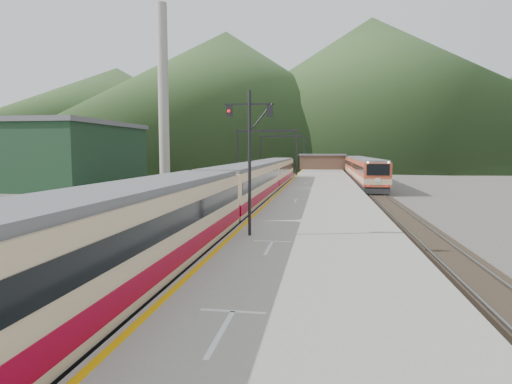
# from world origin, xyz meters

# --- Properties ---
(ground) EXTENTS (400.00, 400.00, 0.00)m
(ground) POSITION_xyz_m (0.00, 0.00, 0.00)
(ground) COLOR #47423D
(ground) RESTS_ON ground
(track_main) EXTENTS (2.60, 200.00, 0.23)m
(track_main) POSITION_xyz_m (0.00, 40.00, 0.07)
(track_main) COLOR black
(track_main) RESTS_ON ground
(track_far) EXTENTS (2.60, 200.00, 0.23)m
(track_far) POSITION_xyz_m (-5.00, 40.00, 0.07)
(track_far) COLOR black
(track_far) RESTS_ON ground
(track_second) EXTENTS (2.60, 200.00, 0.23)m
(track_second) POSITION_xyz_m (11.50, 40.00, 0.07)
(track_second) COLOR black
(track_second) RESTS_ON ground
(platform) EXTENTS (8.00, 100.00, 1.00)m
(platform) POSITION_xyz_m (5.60, 38.00, 0.50)
(platform) COLOR gray
(platform) RESTS_ON ground
(gantry_near) EXTENTS (9.55, 0.25, 8.00)m
(gantry_near) POSITION_xyz_m (-2.85, 55.00, 5.59)
(gantry_near) COLOR black
(gantry_near) RESTS_ON ground
(gantry_far) EXTENTS (9.55, 0.25, 8.00)m
(gantry_far) POSITION_xyz_m (-2.85, 80.00, 5.59)
(gantry_far) COLOR black
(gantry_far) RESTS_ON ground
(warehouse) EXTENTS (14.50, 20.50, 8.60)m
(warehouse) POSITION_xyz_m (-28.00, 42.00, 4.32)
(warehouse) COLOR #18311E
(warehouse) RESTS_ON ground
(smokestack) EXTENTS (1.80, 1.80, 30.00)m
(smokestack) POSITION_xyz_m (-22.00, 62.00, 15.00)
(smokestack) COLOR #9E998E
(smokestack) RESTS_ON ground
(station_shed) EXTENTS (9.40, 4.40, 3.10)m
(station_shed) POSITION_xyz_m (5.60, 78.00, 2.57)
(station_shed) COLOR #4F3527
(station_shed) RESTS_ON platform
(hill_a) EXTENTS (180.00, 180.00, 60.00)m
(hill_a) POSITION_xyz_m (-40.00, 190.00, 30.00)
(hill_a) COLOR #2B461E
(hill_a) RESTS_ON ground
(hill_b) EXTENTS (220.00, 220.00, 75.00)m
(hill_b) POSITION_xyz_m (30.00, 230.00, 37.50)
(hill_b) COLOR #2B461E
(hill_b) RESTS_ON ground
(hill_d) EXTENTS (200.00, 200.00, 55.00)m
(hill_d) POSITION_xyz_m (-120.00, 240.00, 27.50)
(hill_d) COLOR #2B461E
(hill_d) RESTS_ON ground
(main_train) EXTENTS (2.93, 60.11, 3.58)m
(main_train) POSITION_xyz_m (0.00, 22.06, 2.02)
(main_train) COLOR #D0B083
(main_train) RESTS_ON track_main
(second_train) EXTENTS (2.86, 38.96, 3.49)m
(second_train) POSITION_xyz_m (11.50, 55.05, 1.98)
(second_train) COLOR #BD472B
(second_train) RESTS_ON track_second
(signal_mast) EXTENTS (2.20, 0.26, 6.45)m
(signal_mast) POSITION_xyz_m (2.62, 8.34, 4.96)
(signal_mast) COLOR black
(signal_mast) RESTS_ON platform
(short_signal_a) EXTENTS (0.24, 0.19, 2.27)m
(short_signal_a) POSITION_xyz_m (-3.41, 6.64, 1.46)
(short_signal_a) COLOR black
(short_signal_a) RESTS_ON ground
(short_signal_b) EXTENTS (0.24, 0.19, 2.27)m
(short_signal_b) POSITION_xyz_m (-3.07, 34.64, 1.46)
(short_signal_b) COLOR black
(short_signal_b) RESTS_ON ground
(short_signal_c) EXTENTS (0.26, 0.22, 2.27)m
(short_signal_c) POSITION_xyz_m (-7.65, 21.63, 1.46)
(short_signal_c) COLOR black
(short_signal_c) RESTS_ON ground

